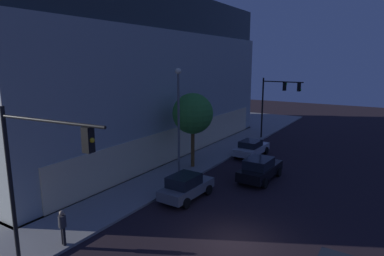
% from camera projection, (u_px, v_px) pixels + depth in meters
% --- Properties ---
extents(ground_plane, '(120.00, 120.00, 0.00)m').
position_uv_depth(ground_plane, '(234.00, 243.00, 16.34)').
color(ground_plane, black).
extents(modern_building, '(32.86, 26.67, 14.81)m').
position_uv_depth(modern_building, '(83.00, 75.00, 36.39)').
color(modern_building, '#4C4C51').
rests_on(modern_building, ground).
extents(traffic_light_near_corner, '(0.62, 5.41, 6.86)m').
position_uv_depth(traffic_light_near_corner, '(35.00, 165.00, 12.97)').
color(traffic_light_near_corner, black).
rests_on(traffic_light_near_corner, sidewalk_corner).
extents(traffic_light_far_corner, '(0.50, 4.57, 6.84)m').
position_uv_depth(traffic_light_far_corner, '(277.00, 96.00, 36.71)').
color(traffic_light_far_corner, black).
rests_on(traffic_light_far_corner, sidewalk_corner).
extents(street_lamp_sidewalk, '(0.44, 0.44, 8.18)m').
position_uv_depth(street_lamp_sidewalk, '(179.00, 111.00, 23.75)').
color(street_lamp_sidewalk, '#5D5D5D').
rests_on(street_lamp_sidewalk, sidewalk_corner).
extents(sidewalk_tree, '(3.33, 3.33, 6.14)m').
position_uv_depth(sidewalk_tree, '(193.00, 114.00, 26.95)').
color(sidewalk_tree, brown).
rests_on(sidewalk_tree, sidewalk_corner).
extents(pedestrian_waiting, '(0.36, 0.36, 1.74)m').
position_uv_depth(pedestrian_waiting, '(63.00, 225.00, 15.72)').
color(pedestrian_waiting, black).
rests_on(pedestrian_waiting, sidewalk_corner).
extents(car_grey, '(4.24, 2.08, 1.65)m').
position_uv_depth(car_grey, '(186.00, 186.00, 21.47)').
color(car_grey, slate).
rests_on(car_grey, ground).
extents(car_black, '(4.76, 2.22, 1.74)m').
position_uv_depth(car_black, '(260.00, 169.00, 24.87)').
color(car_black, black).
rests_on(car_black, ground).
extents(car_silver, '(4.46, 2.17, 1.55)m').
position_uv_depth(car_silver, '(251.00, 148.00, 31.18)').
color(car_silver, '#B7BABF').
rests_on(car_silver, ground).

